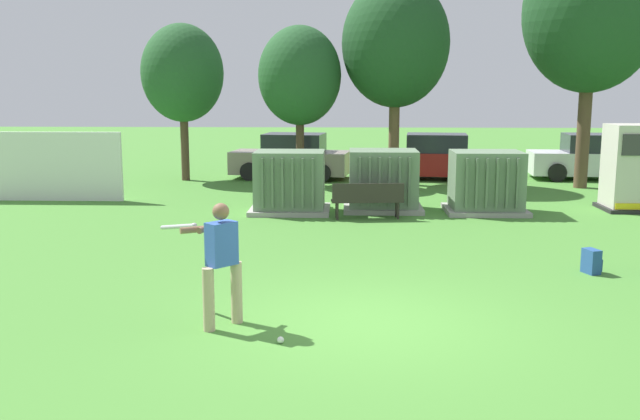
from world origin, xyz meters
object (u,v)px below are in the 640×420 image
(parked_car_right_of_center, at_px, (591,158))
(transformer_mid_east, at_px, (486,183))
(sports_ball, at_px, (281,340))
(batter, at_px, (219,257))
(backpack, at_px, (592,262))
(park_bench, at_px, (368,198))
(generator_enclosure, at_px, (634,168))
(parked_car_left_of_center, at_px, (433,158))
(transformer_mid_west, at_px, (383,181))
(parked_car_leftmost, at_px, (291,158))
(transformer_west, at_px, (290,183))

(parked_car_right_of_center, bearing_deg, transformer_mid_east, -126.12)
(sports_ball, height_order, parked_car_right_of_center, parked_car_right_of_center)
(transformer_mid_east, relative_size, batter, 1.21)
(transformer_mid_east, bearing_deg, backpack, -83.43)
(transformer_mid_east, distance_m, park_bench, 3.32)
(backpack, bearing_deg, park_bench, 127.12)
(park_bench, distance_m, sports_ball, 8.88)
(generator_enclosure, bearing_deg, parked_car_left_of_center, 125.92)
(transformer_mid_west, xyz_separation_m, transformer_mid_east, (2.69, -0.25, 0.00))
(park_bench, bearing_deg, batter, -105.71)
(transformer_mid_east, bearing_deg, parked_car_leftmost, 129.84)
(parked_car_left_of_center, bearing_deg, backpack, -84.42)
(transformer_mid_east, xyz_separation_m, park_bench, (-3.14, -1.07, -0.25))
(park_bench, xyz_separation_m, parked_car_leftmost, (-2.53, 7.85, 0.22))
(sports_ball, xyz_separation_m, parked_car_left_of_center, (3.96, 16.66, 0.71))
(generator_enclosure, height_order, sports_ball, generator_enclosure)
(parked_car_leftmost, bearing_deg, parked_car_left_of_center, 0.49)
(sports_ball, distance_m, backpack, 6.39)
(transformer_mid_east, relative_size, sports_ball, 23.33)
(transformer_west, relative_size, sports_ball, 23.33)
(transformer_west, xyz_separation_m, parked_car_right_of_center, (10.26, 7.12, -0.04))
(park_bench, height_order, parked_car_left_of_center, parked_car_left_of_center)
(transformer_mid_east, bearing_deg, batter, -120.57)
(parked_car_leftmost, bearing_deg, sports_ball, -86.06)
(transformer_west, distance_m, parked_car_leftmost, 6.94)
(transformer_west, distance_m, transformer_mid_east, 5.16)
(generator_enclosure, relative_size, park_bench, 1.26)
(backpack, bearing_deg, transformer_mid_east, 96.57)
(transformer_mid_west, height_order, batter, batter)
(sports_ball, relative_size, parked_car_left_of_center, 0.02)
(park_bench, distance_m, parked_car_left_of_center, 8.31)
(parked_car_left_of_center, relative_size, parked_car_right_of_center, 1.01)
(park_bench, bearing_deg, sports_ball, -98.96)
(transformer_west, height_order, transformer_mid_east, same)
(parked_car_left_of_center, bearing_deg, transformer_west, -123.44)
(transformer_mid_west, bearing_deg, sports_ball, -100.29)
(transformer_west, relative_size, batter, 1.21)
(batter, relative_size, sports_ball, 19.33)
(transformer_mid_west, xyz_separation_m, sports_ball, (-1.83, -10.07, -0.74))
(transformer_west, height_order, sports_ball, transformer_west)
(sports_ball, bearing_deg, parked_car_right_of_center, 60.23)
(transformer_west, xyz_separation_m, sports_ball, (0.64, -9.69, -0.74))
(transformer_mid_west, relative_size, parked_car_left_of_center, 0.48)
(parked_car_left_of_center, bearing_deg, sports_ball, -103.37)
(transformer_mid_east, distance_m, parked_car_left_of_center, 6.85)
(transformer_west, bearing_deg, parked_car_leftmost, 94.13)
(generator_enclosure, relative_size, parked_car_right_of_center, 0.53)
(sports_ball, bearing_deg, parked_car_leftmost, 93.94)
(parked_car_leftmost, bearing_deg, park_bench, -72.18)
(transformer_mid_west, relative_size, parked_car_leftmost, 0.48)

